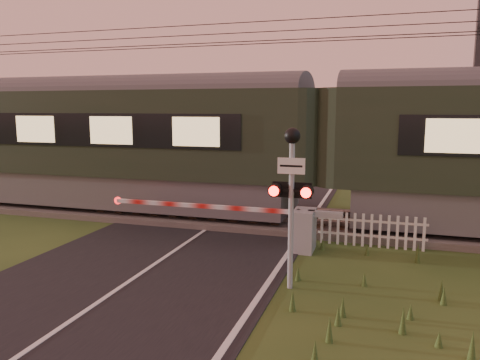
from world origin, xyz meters
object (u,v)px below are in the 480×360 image
(boom_gate, at_px, (293,227))
(picket_fence, at_px, (371,230))
(crossing_signal, at_px, (292,180))
(catenary_mast, at_px, (476,96))
(train, at_px, (323,146))

(boom_gate, xyz_separation_m, picket_fence, (1.90, 0.82, -0.15))
(crossing_signal, xyz_separation_m, catenary_mast, (4.32, 7.49, 1.71))
(train, bearing_deg, boom_gate, -97.72)
(picket_fence, distance_m, catenary_mast, 6.10)
(train, distance_m, catenary_mast, 5.15)
(boom_gate, height_order, picket_fence, boom_gate)
(train, height_order, picket_fence, train)
(train, xyz_separation_m, boom_gate, (-0.37, -2.71, -1.84))
(crossing_signal, relative_size, catenary_mast, 0.42)
(boom_gate, bearing_deg, crossing_signal, -80.15)
(boom_gate, distance_m, catenary_mast, 7.63)
(train, xyz_separation_m, picket_fence, (1.53, -1.89, -1.99))
(boom_gate, xyz_separation_m, crossing_signal, (0.44, -2.55, 1.60))
(train, height_order, boom_gate, train)
(boom_gate, distance_m, crossing_signal, 3.04)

